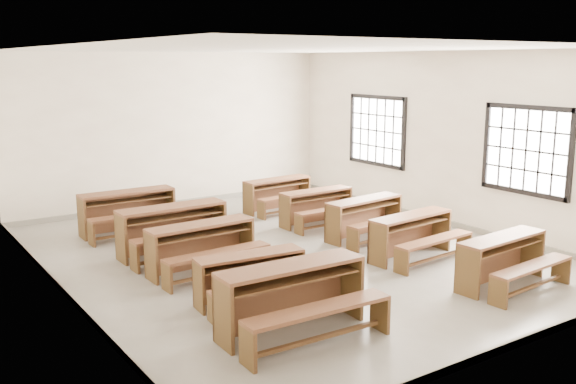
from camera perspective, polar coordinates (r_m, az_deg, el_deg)
room at (r=9.95m, az=0.43°, el=6.52°), size 8.50×8.50×3.20m
desk_set_0 at (r=7.27m, az=0.52°, el=-9.03°), size 1.78×0.96×0.79m
desk_set_1 at (r=8.17m, az=-3.27°, el=-7.35°), size 1.48×0.88×0.64m
desk_set_2 at (r=9.38m, az=-7.61°, el=-4.63°), size 1.63×0.88×0.72m
desk_set_3 at (r=10.29m, az=-10.11°, el=-3.04°), size 1.74×0.91×0.78m
desk_set_4 at (r=11.76m, az=-13.98°, el=-1.46°), size 1.68×0.88×0.75m
desk_set_5 at (r=9.24m, az=18.68°, el=-5.53°), size 1.58×0.90×0.69m
desk_set_6 at (r=10.15m, az=11.06°, el=-3.60°), size 1.59×0.92×0.69m
desk_set_7 at (r=11.17m, az=6.95°, el=-2.07°), size 1.61×0.95×0.69m
desk_set_8 at (r=12.01m, az=2.65°, el=-1.13°), size 1.46×0.76×0.65m
desk_set_9 at (r=13.12m, az=-0.84°, el=-0.01°), size 1.52×0.85×0.66m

